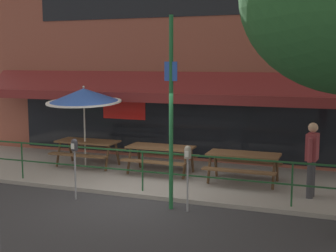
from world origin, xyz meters
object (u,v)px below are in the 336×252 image
object	(u,v)px
patio_umbrella_left	(84,96)
parking_meter_far	(188,159)
picnic_table_left	(88,146)
pedestrian_walking	(312,156)
street_sign_pole	(171,112)
picnic_table_right	(243,160)
parking_meter_near	(75,151)
picnic_table_centre	(161,152)

from	to	relation	value
patio_umbrella_left	parking_meter_far	distance (m)	4.79
picnic_table_left	parking_meter_far	bearing A→B (deg)	-34.04
pedestrian_walking	street_sign_pole	bearing A→B (deg)	-149.91
picnic_table_left	street_sign_pole	world-z (taller)	street_sign_pole
parking_meter_far	street_sign_pole	size ratio (longest dim) A/B	0.35
pedestrian_walking	street_sign_pole	size ratio (longest dim) A/B	0.42
pedestrian_walking	parking_meter_far	bearing A→B (deg)	-144.98
picnic_table_left	patio_umbrella_left	xyz separation A→B (m)	(-0.00, -0.15, 1.47)
picnic_table_right	parking_meter_near	bearing A→B (deg)	-144.38
picnic_table_right	street_sign_pole	xyz separation A→B (m)	(-1.10, -2.31, 1.40)
picnic_table_centre	parking_meter_near	distance (m)	2.89
picnic_table_right	parking_meter_near	world-z (taller)	parking_meter_near
picnic_table_centre	parking_meter_far	world-z (taller)	parking_meter_far
picnic_table_centre	parking_meter_near	xyz separation A→B (m)	(-1.07, -2.65, 0.44)
parking_meter_near	parking_meter_far	xyz separation A→B (m)	(2.69, 0.06, 0.00)
picnic_table_centre	patio_umbrella_left	distance (m)	2.76
patio_umbrella_left	pedestrian_walking	bearing A→B (deg)	-7.56
picnic_table_left	street_sign_pole	distance (m)	4.63
picnic_table_centre	parking_meter_far	xyz separation A→B (m)	(1.62, -2.58, 0.44)
picnic_table_left	parking_meter_near	size ratio (longest dim) A/B	1.27
picnic_table_right	patio_umbrella_left	xyz separation A→B (m)	(-4.65, 0.15, 1.47)
patio_umbrella_left	pedestrian_walking	xyz separation A→B (m)	(6.34, -0.84, -1.12)
picnic_table_left	picnic_table_centre	xyz separation A→B (m)	(2.33, -0.09, 0.00)
street_sign_pole	parking_meter_near	bearing A→B (deg)	-176.85
patio_umbrella_left	picnic_table_centre	bearing A→B (deg)	1.62
picnic_table_left	picnic_table_centre	bearing A→B (deg)	-2.11
parking_meter_near	parking_meter_far	distance (m)	2.69
picnic_table_right	street_sign_pole	world-z (taller)	street_sign_pole
parking_meter_near	picnic_table_right	bearing A→B (deg)	35.62
picnic_table_left	picnic_table_centre	size ratio (longest dim) A/B	1.00
picnic_table_centre	patio_umbrella_left	size ratio (longest dim) A/B	0.76
picnic_table_left	parking_meter_far	xyz separation A→B (m)	(3.95, -2.67, 0.44)
picnic_table_centre	picnic_table_right	distance (m)	2.34
parking_meter_near	street_sign_pole	size ratio (longest dim) A/B	0.35
picnic_table_left	parking_meter_far	world-z (taller)	parking_meter_far
parking_meter_near	street_sign_pole	distance (m)	2.49
picnic_table_centre	picnic_table_right	size ratio (longest dim) A/B	1.00
picnic_table_left	pedestrian_walking	world-z (taller)	pedestrian_walking
picnic_table_centre	street_sign_pole	distance (m)	3.14
picnic_table_right	parking_meter_far	bearing A→B (deg)	-106.59
parking_meter_far	street_sign_pole	xyz separation A→B (m)	(-0.39, 0.06, 0.96)
picnic_table_right	street_sign_pole	size ratio (longest dim) A/B	0.44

